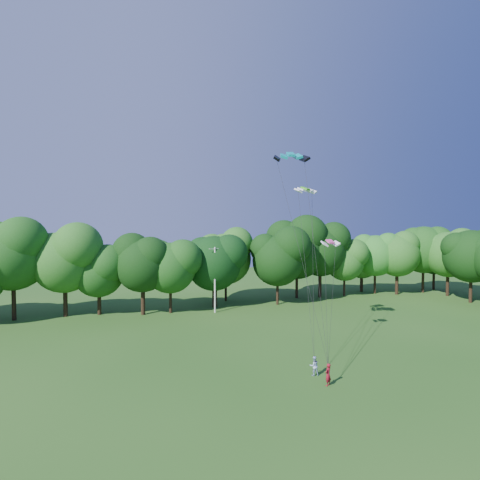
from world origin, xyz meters
name	(u,v)px	position (x,y,z in m)	size (l,w,h in m)	color
ground	(341,446)	(0.00, 0.00, 0.00)	(160.00, 160.00, 0.00)	#1E4C14
utility_pole	(215,279)	(2.39, 31.68, 4.54)	(1.71, 0.61, 8.86)	silver
kite_flyer_left	(328,375)	(3.64, 6.73, 0.82)	(0.60, 0.39, 1.64)	maroon
kite_flyer_right	(314,366)	(3.68, 8.71, 0.77)	(0.75, 0.58, 1.53)	#A2B9E0
kite_teal	(291,154)	(4.65, 14.60, 18.37)	(3.48, 2.31, 0.69)	#05969E
kite_green	(305,188)	(8.27, 18.14, 15.68)	(2.51, 1.47, 0.48)	green
kite_pink	(330,241)	(8.94, 14.48, 10.24)	(1.85, 1.04, 0.40)	#F443A1
tree_back_center	(214,253)	(3.23, 34.96, 7.87)	(8.66, 8.66, 12.60)	black
tree_back_east	(375,253)	(32.24, 35.52, 7.03)	(7.74, 7.74, 11.25)	#382616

